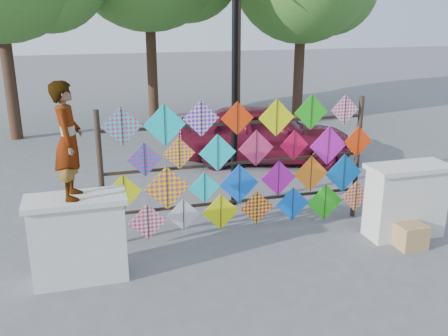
% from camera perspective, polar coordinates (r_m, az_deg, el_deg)
% --- Properties ---
extents(ground, '(80.00, 80.00, 0.00)m').
position_cam_1_polar(ground, '(8.33, 3.24, -9.26)').
color(ground, slate).
rests_on(ground, ground).
extents(parapet_left, '(1.40, 0.65, 1.28)m').
position_cam_1_polar(parapet_left, '(7.48, -16.26, -7.71)').
color(parapet_left, silver).
rests_on(parapet_left, ground).
extents(parapet_right, '(1.40, 0.65, 1.28)m').
position_cam_1_polar(parapet_right, '(9.10, 20.06, -3.48)').
color(parapet_right, silver).
rests_on(parapet_right, ground).
extents(kite_rack, '(4.87, 0.24, 2.39)m').
position_cam_1_polar(kite_rack, '(8.54, 2.38, 0.22)').
color(kite_rack, black).
rests_on(kite_rack, ground).
extents(vendor_woman, '(0.45, 0.63, 1.61)m').
position_cam_1_polar(vendor_woman, '(7.01, -17.38, 2.99)').
color(vendor_woman, '#99999E').
rests_on(vendor_woman, parapet_left).
extents(sedan, '(4.73, 3.02, 1.50)m').
position_cam_1_polar(sedan, '(12.82, 4.54, 3.98)').
color(sedan, maroon).
rests_on(sedan, ground).
extents(lamppost, '(0.28, 0.28, 4.46)m').
position_cam_1_polar(lamppost, '(9.48, 1.25, 11.15)').
color(lamppost, black).
rests_on(lamppost, ground).
extents(cardboard_box_near, '(0.46, 0.41, 0.41)m').
position_cam_1_polar(cardboard_box_near, '(8.85, 20.52, -7.27)').
color(cardboard_box_near, tan).
rests_on(cardboard_box_near, ground).
extents(cardboard_box_far, '(0.40, 0.37, 0.34)m').
position_cam_1_polar(cardboard_box_far, '(8.99, 20.50, -7.12)').
color(cardboard_box_far, tan).
rests_on(cardboard_box_far, ground).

